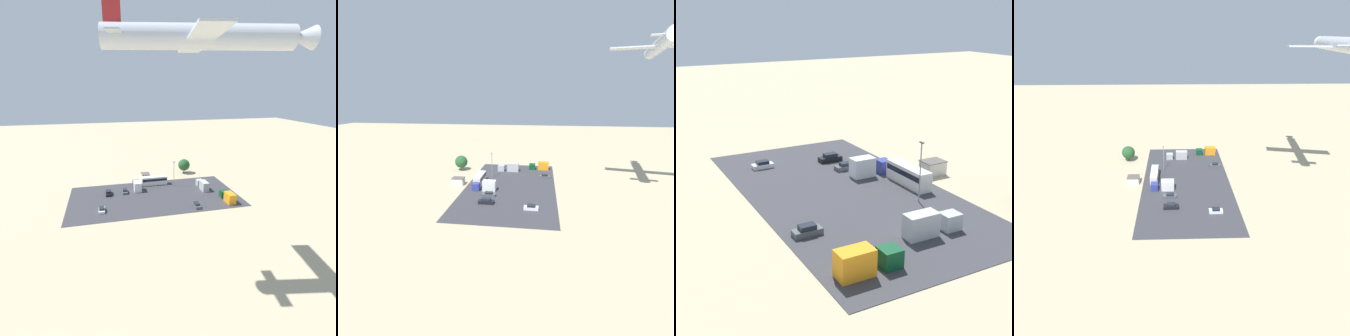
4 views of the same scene
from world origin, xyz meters
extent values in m
plane|color=tan|center=(0.00, 0.00, 0.00)|extent=(400.00, 400.00, 0.00)
cube|color=#38383D|center=(0.00, 11.29, 0.04)|extent=(59.06, 30.85, 0.08)
cube|color=silver|center=(0.28, -7.55, 1.23)|extent=(3.24, 4.00, 2.46)
cube|color=#59514C|center=(0.28, -7.55, 2.52)|extent=(3.48, 4.24, 0.12)
cube|color=silver|center=(-2.16, -0.23, 1.77)|extent=(10.01, 2.55, 3.38)
cube|color=black|center=(-2.16, -0.23, 2.38)|extent=(9.61, 2.59, 0.95)
cube|color=#4C5156|center=(-11.58, 23.25, 0.52)|extent=(1.74, 4.12, 0.89)
cube|color=#1E232D|center=(-11.58, 23.25, 1.29)|extent=(1.46, 2.31, 0.65)
cube|color=#4C5156|center=(10.01, 5.51, 0.49)|extent=(1.75, 4.35, 0.82)
cube|color=#1E232D|center=(10.01, 5.51, 1.20)|extent=(1.47, 2.44, 0.60)
cube|color=black|center=(15.94, 5.92, 0.56)|extent=(1.96, 4.62, 0.96)
cube|color=#1E232D|center=(15.94, 5.92, 1.39)|extent=(1.65, 2.59, 0.70)
cube|color=silver|center=(18.41, 19.26, 0.49)|extent=(1.85, 4.08, 0.83)
cube|color=#1E232D|center=(18.41, 19.26, 1.21)|extent=(1.56, 2.28, 0.61)
cube|color=navy|center=(5.21, 0.20, 1.32)|extent=(2.59, 2.39, 2.47)
cube|color=white|center=(5.21, 4.72, 1.85)|extent=(2.59, 4.26, 3.53)
cube|color=#0C4723|center=(-23.62, 17.94, 1.27)|extent=(2.56, 2.51, 2.38)
cube|color=orange|center=(-23.62, 22.69, 1.78)|extent=(2.56, 4.47, 3.40)
cube|color=#ADB2B7|center=(-19.29, 5.04, 1.28)|extent=(2.31, 2.65, 2.40)
cube|color=#B2B2B7|center=(-19.29, 10.04, 1.79)|extent=(2.31, 4.71, 3.42)
cylinder|color=brown|center=(-18.08, -11.96, 0.89)|extent=(0.36, 0.36, 1.79)
sphere|color=#235128|center=(-18.08, -11.96, 3.76)|extent=(5.27, 5.27, 5.27)
cylinder|color=gray|center=(-9.38, 2.91, 4.87)|extent=(0.20, 0.20, 9.58)
cube|color=#4C4C51|center=(-9.38, 2.91, 9.84)|extent=(0.90, 0.28, 0.20)
cylinder|color=silver|center=(0.68, 54.10, 44.88)|extent=(30.33, 9.64, 3.84)
cone|color=silver|center=(-15.24, 57.26, 44.88)|extent=(4.86, 4.41, 3.65)
cube|color=silver|center=(0.68, 54.10, 44.31)|extent=(9.43, 27.45, 0.36)
cube|color=silver|center=(13.11, 51.63, 45.08)|extent=(3.95, 9.88, 0.24)
camera|label=1|loc=(16.05, 96.44, 37.42)|focal=28.00mm
camera|label=2|loc=(86.38, 21.35, 30.82)|focal=28.00mm
camera|label=3|loc=(-64.20, 45.95, 29.14)|focal=50.00mm
camera|label=4|loc=(81.47, 7.36, 47.76)|focal=28.00mm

